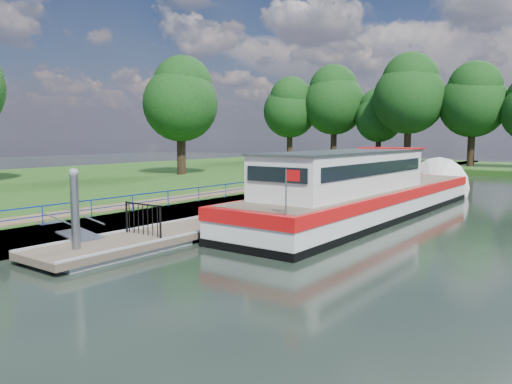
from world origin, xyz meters
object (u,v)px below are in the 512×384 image
Objects in this scene: car_a at (363,162)px; car_d at (356,159)px; pontoon at (302,207)px; car_b at (335,161)px; barge at (372,193)px; car_c at (300,160)px.

car_d is (-3.61, 6.17, -0.03)m from car_a.
car_b is (-10.06, 22.78, 1.23)m from pontoon.
barge is at bearing 12.44° from pontoon.
car_a is 3.39m from car_b.
car_b is at bearing 165.12° from car_c.
pontoon is 3.79m from barge.
pontoon is at bearing -71.50° from car_a.
car_b is (-13.65, 21.99, 0.32)m from barge.
car_a is 0.87× the size of car_c.
barge reaches higher than car_b.
pontoon is at bearing -167.56° from barge.
car_b is 0.86× the size of car_d.
car_a is 7.15m from car_d.
car_d is (-0.29, 5.44, -0.01)m from car_b.
car_d is at bearing 121.80° from car_a.
barge is 25.89m from car_b.
car_d is at bearing 110.14° from pontoon.
car_c is (-7.75, 1.12, -0.01)m from car_a.
car_a is (-10.34, 21.26, 0.35)m from barge.
car_b is at bearing -68.75° from car_d.
car_d is (-10.35, 28.22, 1.22)m from pontoon.
car_b reaches higher than pontoon.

